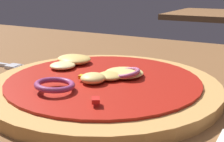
{
  "coord_description": "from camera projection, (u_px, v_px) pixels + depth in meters",
  "views": [
    {
      "loc": [
        0.16,
        -0.26,
        0.15
      ],
      "look_at": [
        -0.01,
        0.04,
        0.05
      ],
      "focal_mm": 46.78,
      "sensor_mm": 36.0,
      "label": 1
    }
  ],
  "objects": [
    {
      "name": "dining_table",
      "position": [
        100.0,
        109.0,
        0.33
      ],
      "size": [
        1.34,
        0.81,
        0.03
      ],
      "color": "brown",
      "rests_on": "ground"
    },
    {
      "name": "pizza",
      "position": [
        102.0,
        83.0,
        0.35
      ],
      "size": [
        0.27,
        0.27,
        0.03
      ],
      "color": "tan",
      "rests_on": "dining_table"
    }
  ]
}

